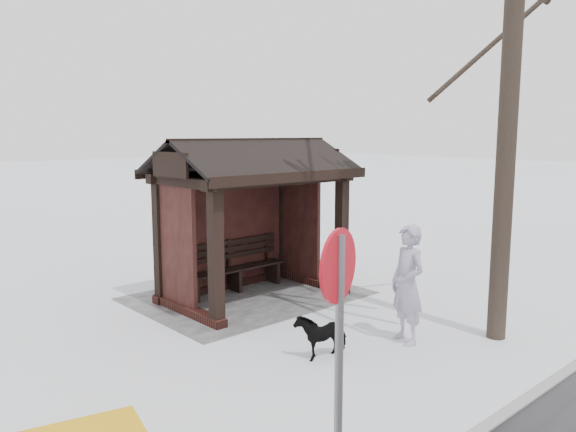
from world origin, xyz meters
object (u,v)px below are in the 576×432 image
object	(u,v)px
dog	(321,334)
road_sign	(338,311)
pedestrian	(407,284)
bus_shelter	(248,187)

from	to	relation	value
dog	road_sign	world-z (taller)	road_sign
pedestrian	dog	xyz separation A→B (m)	(1.36, -0.49, -0.59)
bus_shelter	road_sign	size ratio (longest dim) A/B	1.48
road_sign	bus_shelter	bearing A→B (deg)	-138.58
dog	road_sign	xyz separation A→B (m)	(2.26, 2.41, 1.42)
pedestrian	road_sign	world-z (taller)	road_sign
bus_shelter	road_sign	bearing A→B (deg)	58.56
pedestrian	dog	size ratio (longest dim) A/B	2.39
dog	pedestrian	bearing A→B (deg)	80.25
pedestrian	road_sign	distance (m)	4.18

